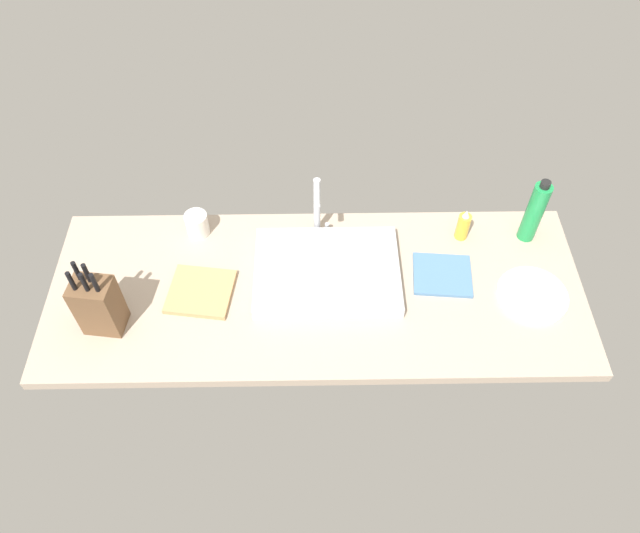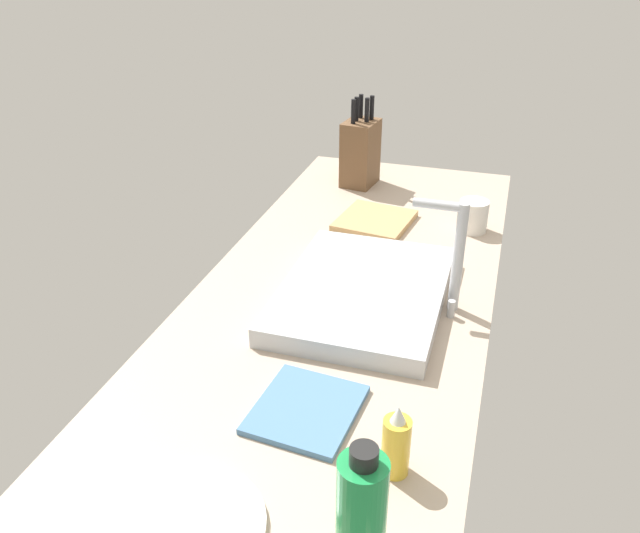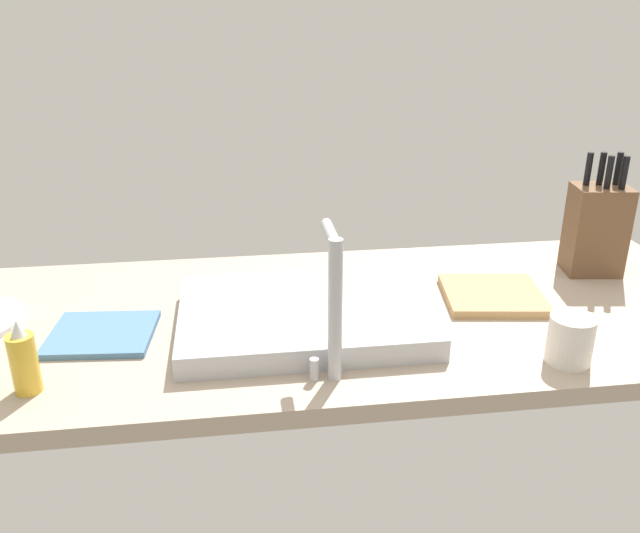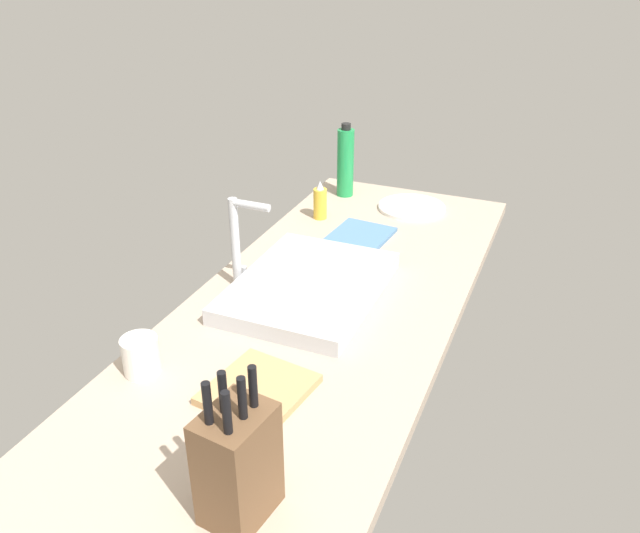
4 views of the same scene
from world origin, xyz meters
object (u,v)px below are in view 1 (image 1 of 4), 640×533
object	(u,v)px
knife_block	(98,305)
dish_towel	(442,275)
dinner_plate	(532,295)
coffee_mug	(197,224)
soap_bottle	(463,226)
cutting_board	(201,292)
water_bottle	(535,212)
faucet	(318,205)
sink_basin	(327,271)

from	to	relation	value
knife_block	dish_towel	size ratio (longest dim) A/B	1.45
dinner_plate	coffee_mug	bearing A→B (deg)	165.29
soap_bottle	dinner_plate	size ratio (longest dim) A/B	0.57
soap_bottle	knife_block	bearing A→B (deg)	-163.43
soap_bottle	coffee_mug	size ratio (longest dim) A/B	1.49
cutting_board	water_bottle	world-z (taller)	water_bottle
cutting_board	coffee_mug	size ratio (longest dim) A/B	2.33
cutting_board	coffee_mug	bearing A→B (deg)	97.54
cutting_board	dish_towel	size ratio (longest dim) A/B	1.06
faucet	cutting_board	size ratio (longest dim) A/B	1.24
knife_block	cutting_board	distance (cm)	32.21
cutting_board	dish_towel	xyz separation A→B (cm)	(80.32, 5.93, -0.30)
sink_basin	faucet	world-z (taller)	faucet
dish_towel	coffee_mug	world-z (taller)	coffee_mug
knife_block	water_bottle	distance (cm)	144.83
sink_basin	coffee_mug	xyz separation A→B (cm)	(-45.10, 19.94, 2.14)
dinner_plate	dish_towel	bearing A→B (deg)	162.87
cutting_board	dinner_plate	bearing A→B (deg)	-1.49
faucet	dish_towel	xyz separation A→B (cm)	(41.60, -19.41, -13.97)
knife_block	dinner_plate	world-z (taller)	knife_block
soap_bottle	coffee_mug	world-z (taller)	soap_bottle
cutting_board	soap_bottle	size ratio (longest dim) A/B	1.56
sink_basin	soap_bottle	size ratio (longest dim) A/B	3.68
knife_block	coffee_mug	world-z (taller)	knife_block
knife_block	water_bottle	xyz separation A→B (cm)	(140.57, 34.83, 1.68)
knife_block	sink_basin	bearing A→B (deg)	22.53
soap_bottle	water_bottle	xyz separation A→B (cm)	(22.93, -0.17, 6.78)
sink_basin	coffee_mug	distance (cm)	49.36
faucet	cutting_board	distance (cm)	48.25
cutting_board	soap_bottle	distance (cm)	92.38
faucet	water_bottle	size ratio (longest dim) A/B	0.96
soap_bottle	sink_basin	bearing A→B (deg)	-160.66
knife_block	soap_bottle	bearing A→B (deg)	24.47
cutting_board	dish_towel	distance (cm)	80.54
faucet	dinner_plate	world-z (taller)	faucet
sink_basin	coffee_mug	world-z (taller)	coffee_mug
sink_basin	knife_block	bearing A→B (deg)	-165.37
soap_bottle	water_bottle	distance (cm)	23.92
knife_block	faucet	bearing A→B (deg)	36.70
knife_block	dinner_plate	distance (cm)	137.75
faucet	cutting_board	bearing A→B (deg)	-146.80
dish_towel	faucet	bearing A→B (deg)	154.98
sink_basin	coffee_mug	size ratio (longest dim) A/B	5.49
faucet	water_bottle	distance (cm)	73.51
dinner_plate	coffee_mug	distance (cm)	116.09
faucet	dish_towel	distance (cm)	47.99
dish_towel	coffee_mug	distance (cm)	86.45
water_bottle	coffee_mug	distance (cm)	116.02
knife_block	soap_bottle	xyz separation A→B (cm)	(117.64, 35.00, -5.11)
knife_block	dinner_plate	xyz separation A→B (cm)	(137.10, 8.75, -10.15)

